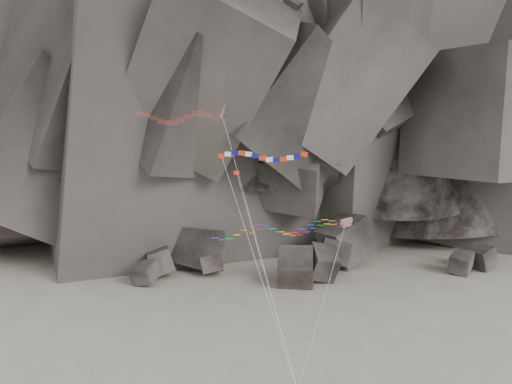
{
  "coord_description": "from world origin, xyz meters",
  "views": [
    {
      "loc": [
        -4.42,
        -48.54,
        26.52
      ],
      "look_at": [
        -1.82,
        6.0,
        18.54
      ],
      "focal_mm": 35.0,
      "sensor_mm": 36.0,
      "label": 1
    }
  ],
  "objects_px": {
    "pennant_kite": "(249,217)",
    "parafoil_kite": "(275,229)",
    "delta_kite": "(175,116)"
  },
  "relations": [
    {
      "from": "delta_kite",
      "to": "pennant_kite",
      "type": "relative_size",
      "value": 1.33
    },
    {
      "from": "delta_kite",
      "to": "parafoil_kite",
      "type": "relative_size",
      "value": 1.7
    },
    {
      "from": "delta_kite",
      "to": "parafoil_kite",
      "type": "height_order",
      "value": "delta_kite"
    },
    {
      "from": "delta_kite",
      "to": "pennant_kite",
      "type": "bearing_deg",
      "value": -51.51
    },
    {
      "from": "parafoil_kite",
      "to": "pennant_kite",
      "type": "bearing_deg",
      "value": -150.15
    },
    {
      "from": "parafoil_kite",
      "to": "delta_kite",
      "type": "bearing_deg",
      "value": 144.86
    },
    {
      "from": "delta_kite",
      "to": "pennant_kite",
      "type": "xyz_separation_m",
      "value": [
        7.44,
        -6.13,
        -9.55
      ]
    },
    {
      "from": "pennant_kite",
      "to": "parafoil_kite",
      "type": "bearing_deg",
      "value": 42.18
    },
    {
      "from": "delta_kite",
      "to": "pennant_kite",
      "type": "height_order",
      "value": "delta_kite"
    },
    {
      "from": "parafoil_kite",
      "to": "pennant_kite",
      "type": "relative_size",
      "value": 0.78
    }
  ]
}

